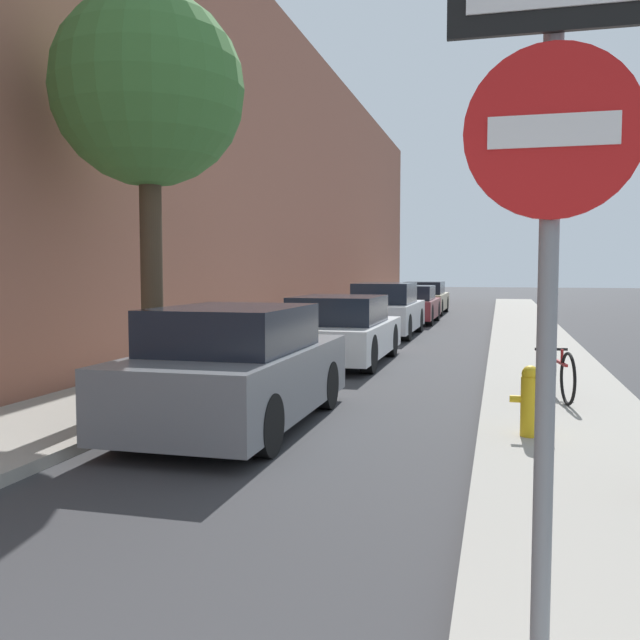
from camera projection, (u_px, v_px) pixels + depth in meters
name	position (u px, v px, depth m)	size (l,w,h in m)	color
ground_plane	(409.00, 346.00, 16.66)	(120.00, 120.00, 0.00)	#333335
sidewalk_left	(294.00, 340.00, 17.38)	(2.00, 52.00, 0.12)	#9E998E
sidewalk_right	(535.00, 347.00, 15.92)	(2.00, 52.00, 0.12)	#9E998E
building_facade_left	(242.00, 162.00, 17.40)	(0.70, 52.00, 9.07)	#9E604C
parked_car_grey	(237.00, 370.00, 8.04)	(1.70, 3.93, 1.41)	black
parked_car_white	(340.00, 331.00, 13.54)	(1.80, 4.07, 1.32)	black
parked_car_silver	(386.00, 311.00, 19.21)	(1.71, 4.38, 1.47)	black
parked_car_maroon	(410.00, 305.00, 23.95)	(1.82, 4.00, 1.29)	black
parked_car_champagne	(425.00, 298.00, 28.96)	(1.70, 4.67, 1.35)	black
street_tree_near	(149.00, 93.00, 8.87)	(2.47, 2.47, 5.25)	#423323
fire_hydrant	(530.00, 400.00, 7.07)	(0.40, 0.18, 0.73)	gold
traffic_sign_post	(550.00, 239.00, 2.41)	(0.72, 0.10, 2.72)	gray
bicycle	(558.00, 372.00, 9.19)	(0.44, 1.64, 0.68)	black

